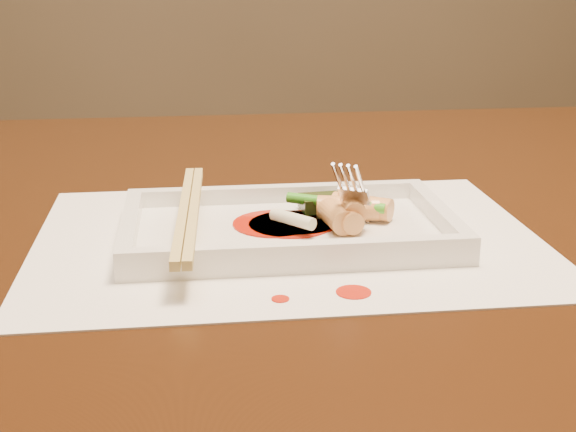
{
  "coord_description": "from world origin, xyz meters",
  "views": [
    {
      "loc": [
        -0.04,
        -0.68,
        0.97
      ],
      "look_at": [
        0.03,
        -0.08,
        0.77
      ],
      "focal_mm": 50.0,
      "sensor_mm": 36.0,
      "label": 1
    }
  ],
  "objects": [
    {
      "name": "placemat",
      "position": [
        0.03,
        -0.08,
        0.75
      ],
      "size": [
        0.4,
        0.3,
        0.0
      ],
      "primitive_type": "cube",
      "color": "white",
      "rests_on": "table"
    },
    {
      "name": "scallion_white",
      "position": [
        0.03,
        -0.09,
        0.77
      ],
      "size": [
        0.03,
        0.04,
        0.01
      ],
      "primitive_type": "cylinder",
      "rotation": [
        1.57,
        0.0,
        0.74
      ],
      "color": "#EAEACC",
      "rests_on": "plate_base"
    },
    {
      "name": "plate_rim_right",
      "position": [
        0.16,
        -0.08,
        0.77
      ],
      "size": [
        0.01,
        0.14,
        0.01
      ],
      "primitive_type": "cube",
      "color": "white",
      "rests_on": "plate_base"
    },
    {
      "name": "table",
      "position": [
        0.0,
        0.0,
        0.65
      ],
      "size": [
        1.4,
        0.9,
        0.75
      ],
      "color": "black",
      "rests_on": "ground"
    },
    {
      "name": "sauce_splatter_a",
      "position": [
        0.06,
        -0.19,
        0.75
      ],
      "size": [
        0.02,
        0.02,
        0.0
      ],
      "primitive_type": "cylinder",
      "color": "#BD1705",
      "rests_on": "placemat"
    },
    {
      "name": "sauce_blob_0",
      "position": [
        0.04,
        -0.07,
        0.76
      ],
      "size": [
        0.06,
        0.06,
        0.0
      ],
      "primitive_type": "cylinder",
      "color": "#BD1705",
      "rests_on": "plate_base"
    },
    {
      "name": "rice_cake_4",
      "position": [
        0.08,
        -0.07,
        0.77
      ],
      "size": [
        0.05,
        0.03,
        0.02
      ],
      "primitive_type": "cylinder",
      "rotation": [
        1.57,
        0.0,
        1.33
      ],
      "color": "#ECB96E",
      "rests_on": "plate_base"
    },
    {
      "name": "chopstick_a",
      "position": [
        -0.05,
        -0.08,
        0.78
      ],
      "size": [
        0.02,
        0.24,
        0.01
      ],
      "primitive_type": "cube",
      "rotation": [
        0.0,
        0.0,
        -0.05
      ],
      "color": "tan",
      "rests_on": "plate_rim_near"
    },
    {
      "name": "sauce_blob_1",
      "position": [
        0.02,
        -0.07,
        0.76
      ],
      "size": [
        0.07,
        0.07,
        0.0
      ],
      "primitive_type": "cylinder",
      "color": "#BD1705",
      "rests_on": "plate_base"
    },
    {
      "name": "rice_cake_0",
      "position": [
        0.1,
        -0.06,
        0.77
      ],
      "size": [
        0.05,
        0.04,
        0.02
      ],
      "primitive_type": "cylinder",
      "rotation": [
        1.57,
        0.0,
        1.0
      ],
      "color": "#ECB96E",
      "rests_on": "plate_base"
    },
    {
      "name": "veg_piece",
      "position": [
        0.07,
        -0.04,
        0.77
      ],
      "size": [
        0.04,
        0.03,
        0.01
      ],
      "primitive_type": "cube",
      "rotation": [
        0.0,
        0.0,
        0.09
      ],
      "color": "black",
      "rests_on": "plate_base"
    },
    {
      "name": "chopstick_b",
      "position": [
        -0.04,
        -0.08,
        0.78
      ],
      "size": [
        0.02,
        0.24,
        0.01
      ],
      "primitive_type": "cube",
      "rotation": [
        0.0,
        0.0,
        -0.05
      ],
      "color": "tan",
      "rests_on": "plate_rim_near"
    },
    {
      "name": "rice_cake_3",
      "position": [
        0.07,
        -0.09,
        0.77
      ],
      "size": [
        0.03,
        0.04,
        0.02
      ],
      "primitive_type": "cylinder",
      "rotation": [
        1.57,
        0.0,
        0.15
      ],
      "color": "#ECB96E",
      "rests_on": "plate_base"
    },
    {
      "name": "sauce_blob_2",
      "position": [
        0.04,
        -0.07,
        0.76
      ],
      "size": [
        0.07,
        0.07,
        0.0
      ],
      "primitive_type": "cylinder",
      "color": "#BD1705",
      "rests_on": "plate_base"
    },
    {
      "name": "rice_cake_1",
      "position": [
        0.08,
        -0.09,
        0.77
      ],
      "size": [
        0.03,
        0.04,
        0.02
      ],
      "primitive_type": "cylinder",
      "rotation": [
        1.57,
        0.0,
        0.21
      ],
      "color": "#ECB96E",
      "rests_on": "plate_base"
    },
    {
      "name": "rice_cake_2",
      "position": [
        0.08,
        -0.08,
        0.78
      ],
      "size": [
        0.02,
        0.05,
        0.02
      ],
      "primitive_type": "cylinder",
      "rotation": [
        1.57,
        0.0,
        3.07
      ],
      "color": "#ECB96E",
      "rests_on": "plate_base"
    },
    {
      "name": "fork",
      "position": [
        0.1,
        -0.06,
        0.83
      ],
      "size": [
        0.09,
        0.1,
        0.14
      ],
      "primitive_type": null,
      "color": "silver",
      "rests_on": "plate_base"
    },
    {
      "name": "plate_rim_near",
      "position": [
        0.03,
        -0.15,
        0.77
      ],
      "size": [
        0.26,
        0.01,
        0.01
      ],
      "primitive_type": "cube",
      "color": "white",
      "rests_on": "plate_base"
    },
    {
      "name": "plate_base",
      "position": [
        0.03,
        -0.08,
        0.76
      ],
      "size": [
        0.26,
        0.16,
        0.01
      ],
      "primitive_type": "cube",
      "color": "white",
      "rests_on": "placemat"
    },
    {
      "name": "plate_rim_far",
      "position": [
        0.03,
        -0.01,
        0.77
      ],
      "size": [
        0.26,
        0.01,
        0.01
      ],
      "primitive_type": "cube",
      "color": "white",
      "rests_on": "plate_base"
    },
    {
      "name": "sauce_splatter_b",
      "position": [
        0.01,
        -0.2,
        0.75
      ],
      "size": [
        0.01,
        0.01,
        0.0
      ],
      "primitive_type": "cylinder",
      "color": "#BD1705",
      "rests_on": "placemat"
    },
    {
      "name": "plate_rim_left",
      "position": [
        -0.09,
        -0.08,
        0.77
      ],
      "size": [
        0.01,
        0.14,
        0.01
      ],
      "primitive_type": "cube",
      "color": "white",
      "rests_on": "plate_base"
    },
    {
      "name": "scallion_green",
      "position": [
        0.07,
        -0.06,
        0.77
      ],
      "size": [
        0.08,
        0.05,
        0.01
      ],
      "primitive_type": "cylinder",
      "rotation": [
        1.57,
        0.0,
        1.05
      ],
      "color": "#2D9017",
      "rests_on": "plate_base"
    }
  ]
}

